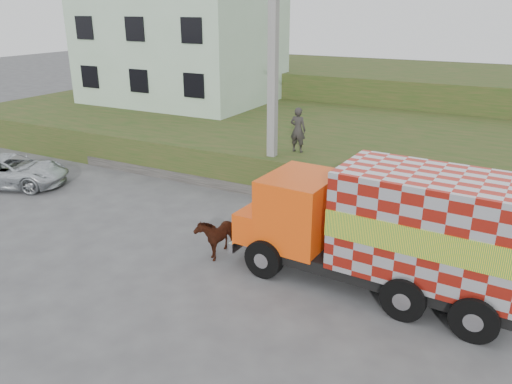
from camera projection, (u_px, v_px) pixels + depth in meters
The scene contains 10 objects.
ground at pixel (234, 246), 15.03m from camera, with size 120.00×120.00×0.00m, color #474749.
embankment at pixel (343, 145), 23.04m from camera, with size 40.00×12.00×1.50m, color #244517.
embankment_far at pixel (403, 92), 32.70m from camera, with size 40.00×12.00×3.00m, color #244517.
retaining_strip at pixel (244, 187), 19.31m from camera, with size 16.00×0.50×0.40m, color #595651.
building at pixel (183, 48), 29.06m from camera, with size 10.00×8.00×6.00m, color #B0CEB2.
utility_pole at pixel (273, 87), 17.85m from camera, with size 1.20×0.30×8.00m.
cargo_truck at pixel (389, 229), 12.21m from camera, with size 7.34×2.88×3.22m.
cow at pixel (217, 234), 14.36m from camera, with size 0.65×1.43×1.21m, color #341A0D.
suv at pixel (9, 171), 19.81m from camera, with size 2.09×4.52×1.26m, color #AAADB3.
pedestrian at pixel (298, 130), 18.97m from camera, with size 0.63×0.41×1.73m, color #2B2A27.
Camera 1 is at (6.96, -11.61, 6.76)m, focal length 35.00 mm.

